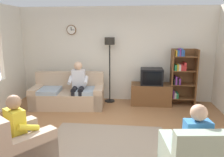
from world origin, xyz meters
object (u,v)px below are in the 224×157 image
at_px(bookshelf, 181,75).
at_px(floor_lamp, 110,52).
at_px(tv, 152,76).
at_px(armchair_near_window, 18,147).
at_px(person_in_right_armchair, 194,138).
at_px(tv_stand, 151,94).
at_px(person_in_left_armchair, 22,126).
at_px(person_on_couch, 78,82).
at_px(couch, 68,95).

xyz_separation_m(bookshelf, floor_lamp, (-1.99, 0.03, 0.62)).
distance_m(tv, armchair_near_window, 3.83).
distance_m(bookshelf, armchair_near_window, 4.43).
bearing_deg(armchair_near_window, person_in_right_armchair, -1.23).
bearing_deg(tv_stand, bookshelf, 5.00).
height_order(armchair_near_window, person_in_right_armchair, person_in_right_armchair).
xyz_separation_m(bookshelf, person_in_left_armchair, (-3.00, -3.09, -0.23)).
height_order(tv_stand, floor_lamp, floor_lamp).
bearing_deg(tv_stand, person_on_couch, -164.95).
distance_m(tv_stand, person_in_left_armchair, 3.74).
relative_size(couch, tv, 3.29).
height_order(tv, bookshelf, bookshelf).
bearing_deg(tv, person_on_couch, -165.62).
xyz_separation_m(couch, person_on_couch, (0.32, -0.11, 0.39)).
xyz_separation_m(tv, floor_lamp, (-1.17, 0.12, 0.65)).
relative_size(armchair_near_window, person_on_couch, 0.95).
relative_size(bookshelf, person_on_couch, 1.26).
relative_size(tv_stand, person_in_right_armchair, 0.98).
height_order(floor_lamp, armchair_near_window, floor_lamp).
distance_m(floor_lamp, person_in_left_armchair, 3.38).
bearing_deg(armchair_near_window, person_in_left_armchair, 54.12).
height_order(floor_lamp, person_in_right_armchair, floor_lamp).
distance_m(person_on_couch, person_in_left_armchair, 2.51).
xyz_separation_m(bookshelf, person_on_couch, (-2.76, -0.59, -0.13)).
bearing_deg(person_in_right_armchair, bookshelf, 82.01).
bearing_deg(bookshelf, tv, -173.31).
height_order(bookshelf, person_in_left_armchair, bookshelf).
bearing_deg(person_in_left_armchair, armchair_near_window, -125.88).
height_order(tv, person_in_left_armchair, person_in_left_armchair).
distance_m(couch, person_on_couch, 0.51).
distance_m(tv_stand, person_in_right_armchair, 3.18).
height_order(armchair_near_window, person_in_left_armchair, person_in_left_armchair).
xyz_separation_m(couch, tv_stand, (2.25, 0.41, -0.02)).
xyz_separation_m(tv, person_on_couch, (-1.94, -0.50, -0.10)).
height_order(tv, person_on_couch, person_on_couch).
bearing_deg(tv_stand, person_in_left_armchair, -125.87).
bearing_deg(bookshelf, person_in_left_armchair, -134.17).
relative_size(floor_lamp, person_in_left_armchair, 1.65).
relative_size(tv, bookshelf, 0.38).
bearing_deg(tv_stand, couch, -169.65).
height_order(tv_stand, armchair_near_window, armchair_near_window).
bearing_deg(person_in_right_armchair, couch, 133.79).
height_order(armchair_near_window, person_on_couch, person_on_couch).
bearing_deg(floor_lamp, person_on_couch, -141.01).
relative_size(couch, person_in_right_armchair, 1.76).
relative_size(couch, person_in_left_armchair, 1.76).
relative_size(floor_lamp, person_on_couch, 1.49).
distance_m(armchair_near_window, person_in_left_armchair, 0.33).
xyz_separation_m(person_on_couch, person_in_right_armchair, (2.30, -2.62, -0.09)).
bearing_deg(floor_lamp, person_in_right_armchair, -64.62).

